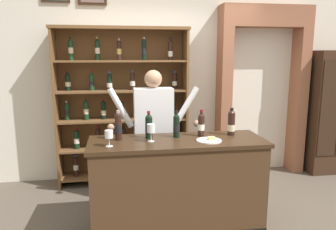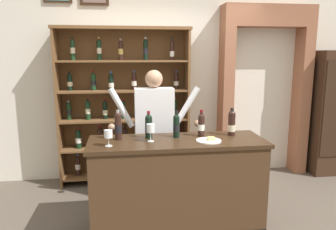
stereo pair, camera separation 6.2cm
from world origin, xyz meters
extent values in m
cube|color=brown|center=(0.00, 0.00, -0.01)|extent=(14.00, 14.00, 0.02)
cube|color=silver|center=(0.00, 1.66, 1.79)|extent=(12.00, 0.16, 3.59)
cube|color=brown|center=(-1.51, 1.35, 1.08)|extent=(0.03, 0.36, 2.16)
cube|color=brown|center=(0.24, 1.35, 1.08)|extent=(0.03, 0.36, 2.16)
cube|color=brown|center=(-0.63, 1.52, 1.08)|extent=(1.78, 0.02, 2.16)
cube|color=brown|center=(-0.63, 1.35, 0.11)|extent=(1.72, 0.34, 0.02)
cylinder|color=black|center=(-1.31, 1.35, 0.24)|extent=(0.07, 0.07, 0.24)
sphere|color=black|center=(-1.31, 1.35, 0.37)|extent=(0.07, 0.07, 0.07)
cylinder|color=black|center=(-1.31, 1.35, 0.40)|extent=(0.03, 0.03, 0.07)
cylinder|color=navy|center=(-1.31, 1.35, 0.42)|extent=(0.04, 0.04, 0.03)
cylinder|color=silver|center=(-1.31, 1.35, 0.25)|extent=(0.07, 0.07, 0.08)
cylinder|color=black|center=(-1.00, 1.38, 0.25)|extent=(0.07, 0.07, 0.24)
sphere|color=black|center=(-1.00, 1.38, 0.37)|extent=(0.07, 0.07, 0.07)
cylinder|color=black|center=(-1.00, 1.38, 0.41)|extent=(0.03, 0.03, 0.08)
cylinder|color=#B79338|center=(-1.00, 1.38, 0.44)|extent=(0.03, 0.03, 0.03)
cylinder|color=tan|center=(-1.00, 1.38, 0.21)|extent=(0.07, 0.07, 0.08)
cylinder|color=black|center=(-0.61, 1.32, 0.24)|extent=(0.07, 0.07, 0.24)
sphere|color=black|center=(-0.61, 1.32, 0.37)|extent=(0.07, 0.07, 0.07)
cylinder|color=black|center=(-0.61, 1.32, 0.39)|extent=(0.03, 0.03, 0.06)
cylinder|color=maroon|center=(-0.61, 1.32, 0.41)|extent=(0.03, 0.03, 0.03)
cylinder|color=beige|center=(-0.61, 1.32, 0.21)|extent=(0.07, 0.07, 0.08)
cylinder|color=black|center=(-0.33, 1.37, 0.24)|extent=(0.07, 0.07, 0.23)
sphere|color=black|center=(-0.33, 1.37, 0.36)|extent=(0.07, 0.07, 0.07)
cylinder|color=black|center=(-0.33, 1.37, 0.38)|extent=(0.03, 0.03, 0.06)
cylinder|color=navy|center=(-0.33, 1.37, 0.40)|extent=(0.03, 0.03, 0.03)
cylinder|color=tan|center=(-0.33, 1.37, 0.24)|extent=(0.07, 0.07, 0.07)
cylinder|color=black|center=(0.05, 1.33, 0.25)|extent=(0.07, 0.07, 0.24)
sphere|color=black|center=(0.05, 1.33, 0.37)|extent=(0.07, 0.07, 0.07)
cylinder|color=black|center=(0.05, 1.33, 0.41)|extent=(0.03, 0.03, 0.08)
cylinder|color=black|center=(0.05, 1.33, 0.44)|extent=(0.04, 0.04, 0.03)
cylinder|color=silver|center=(0.05, 1.33, 0.25)|extent=(0.07, 0.07, 0.08)
cube|color=brown|center=(-0.63, 1.35, 0.51)|extent=(1.72, 0.34, 0.02)
cylinder|color=black|center=(-1.28, 1.33, 0.64)|extent=(0.08, 0.08, 0.22)
sphere|color=black|center=(-1.28, 1.33, 0.76)|extent=(0.07, 0.07, 0.07)
cylinder|color=black|center=(-1.28, 1.33, 0.78)|extent=(0.03, 0.03, 0.06)
cylinder|color=maroon|center=(-1.28, 1.33, 0.80)|extent=(0.03, 0.03, 0.03)
cylinder|color=silver|center=(-1.28, 1.33, 0.64)|extent=(0.08, 0.08, 0.07)
cylinder|color=black|center=(-0.98, 1.32, 0.64)|extent=(0.08, 0.08, 0.23)
sphere|color=black|center=(-0.98, 1.32, 0.77)|extent=(0.07, 0.07, 0.07)
cylinder|color=black|center=(-0.98, 1.32, 0.80)|extent=(0.03, 0.03, 0.08)
cylinder|color=maroon|center=(-0.98, 1.32, 0.83)|extent=(0.04, 0.04, 0.03)
cylinder|color=silver|center=(-0.98, 1.32, 0.64)|extent=(0.08, 0.08, 0.07)
cylinder|color=black|center=(-0.63, 1.34, 0.64)|extent=(0.08, 0.08, 0.23)
sphere|color=black|center=(-0.63, 1.34, 0.76)|extent=(0.07, 0.07, 0.07)
cylinder|color=black|center=(-0.63, 1.34, 0.79)|extent=(0.03, 0.03, 0.07)
cylinder|color=black|center=(-0.63, 1.34, 0.81)|extent=(0.03, 0.03, 0.03)
cylinder|color=silver|center=(-0.63, 1.34, 0.65)|extent=(0.08, 0.08, 0.07)
cylinder|color=black|center=(-0.29, 1.37, 0.65)|extent=(0.08, 0.08, 0.24)
sphere|color=black|center=(-0.29, 1.37, 0.77)|extent=(0.07, 0.07, 0.07)
cylinder|color=black|center=(-0.29, 1.37, 0.80)|extent=(0.03, 0.03, 0.06)
cylinder|color=#B79338|center=(-0.29, 1.37, 0.82)|extent=(0.03, 0.03, 0.03)
cylinder|color=black|center=(-0.29, 1.37, 0.62)|extent=(0.08, 0.08, 0.08)
cylinder|color=#19381E|center=(0.09, 1.39, 0.64)|extent=(0.08, 0.08, 0.22)
sphere|color=#19381E|center=(0.09, 1.39, 0.75)|extent=(0.07, 0.07, 0.07)
cylinder|color=#19381E|center=(0.09, 1.39, 0.78)|extent=(0.03, 0.03, 0.08)
cylinder|color=maroon|center=(0.09, 1.39, 0.81)|extent=(0.04, 0.04, 0.03)
cylinder|color=black|center=(0.09, 1.39, 0.64)|extent=(0.08, 0.08, 0.07)
cube|color=brown|center=(-0.63, 1.35, 0.91)|extent=(1.72, 0.34, 0.02)
cylinder|color=#19381E|center=(-1.39, 1.37, 1.03)|extent=(0.07, 0.07, 0.20)
sphere|color=#19381E|center=(-1.39, 1.37, 1.13)|extent=(0.07, 0.07, 0.07)
cylinder|color=#19381E|center=(-1.39, 1.37, 1.16)|extent=(0.03, 0.03, 0.06)
cylinder|color=#99999E|center=(-1.39, 1.37, 1.18)|extent=(0.03, 0.03, 0.03)
cylinder|color=black|center=(-1.39, 1.37, 1.03)|extent=(0.07, 0.07, 0.06)
cylinder|color=#19381E|center=(-1.13, 1.34, 1.04)|extent=(0.07, 0.07, 0.22)
sphere|color=#19381E|center=(-1.13, 1.34, 1.15)|extent=(0.07, 0.07, 0.07)
cylinder|color=#19381E|center=(-1.13, 1.34, 1.18)|extent=(0.02, 0.02, 0.06)
cylinder|color=black|center=(-1.13, 1.34, 1.20)|extent=(0.03, 0.03, 0.03)
cylinder|color=beige|center=(-1.13, 1.34, 1.04)|extent=(0.07, 0.07, 0.07)
cylinder|color=black|center=(-0.90, 1.36, 1.03)|extent=(0.07, 0.07, 0.21)
sphere|color=black|center=(-0.90, 1.36, 1.14)|extent=(0.07, 0.07, 0.07)
cylinder|color=black|center=(-0.90, 1.36, 1.17)|extent=(0.03, 0.03, 0.07)
cylinder|color=maroon|center=(-0.90, 1.36, 1.20)|extent=(0.03, 0.03, 0.03)
cylinder|color=beige|center=(-0.90, 1.36, 1.02)|extent=(0.07, 0.07, 0.07)
cylinder|color=black|center=(-0.65, 1.34, 1.04)|extent=(0.07, 0.07, 0.22)
sphere|color=black|center=(-0.65, 1.34, 1.15)|extent=(0.07, 0.07, 0.07)
cylinder|color=black|center=(-0.65, 1.34, 1.17)|extent=(0.03, 0.03, 0.06)
cylinder|color=maroon|center=(-0.65, 1.34, 1.19)|extent=(0.03, 0.03, 0.03)
cylinder|color=beige|center=(-0.65, 1.34, 1.02)|extent=(0.07, 0.07, 0.07)
cylinder|color=black|center=(-0.36, 1.34, 1.03)|extent=(0.07, 0.07, 0.20)
sphere|color=black|center=(-0.36, 1.34, 1.13)|extent=(0.07, 0.07, 0.07)
cylinder|color=black|center=(-0.36, 1.34, 1.17)|extent=(0.03, 0.03, 0.08)
cylinder|color=maroon|center=(-0.36, 1.34, 1.20)|extent=(0.04, 0.04, 0.03)
cylinder|color=silver|center=(-0.36, 1.34, 1.02)|extent=(0.07, 0.07, 0.06)
cylinder|color=#19381E|center=(-0.17, 1.38, 1.03)|extent=(0.07, 0.07, 0.21)
sphere|color=#19381E|center=(-0.17, 1.38, 1.14)|extent=(0.07, 0.07, 0.07)
cylinder|color=#19381E|center=(-0.17, 1.38, 1.17)|extent=(0.03, 0.03, 0.07)
cylinder|color=navy|center=(-0.17, 1.38, 1.19)|extent=(0.03, 0.03, 0.03)
cylinder|color=beige|center=(-0.17, 1.38, 1.03)|extent=(0.07, 0.07, 0.07)
cylinder|color=#19381E|center=(0.07, 1.35, 1.03)|extent=(0.07, 0.07, 0.21)
sphere|color=#19381E|center=(0.07, 1.35, 1.14)|extent=(0.07, 0.07, 0.07)
cylinder|color=#19381E|center=(0.07, 1.35, 1.17)|extent=(0.03, 0.03, 0.06)
cylinder|color=#B79338|center=(0.07, 1.35, 1.19)|extent=(0.03, 0.03, 0.03)
cylinder|color=black|center=(0.07, 1.35, 1.03)|extent=(0.07, 0.07, 0.07)
cube|color=brown|center=(-0.63, 1.35, 1.32)|extent=(1.72, 0.34, 0.02)
cylinder|color=black|center=(-1.35, 1.37, 1.42)|extent=(0.07, 0.07, 0.18)
sphere|color=black|center=(-1.35, 1.37, 1.52)|extent=(0.07, 0.07, 0.07)
cylinder|color=black|center=(-1.35, 1.37, 1.54)|extent=(0.03, 0.03, 0.07)
cylinder|color=black|center=(-1.35, 1.37, 1.57)|extent=(0.04, 0.04, 0.03)
cylinder|color=beige|center=(-1.35, 1.37, 1.41)|extent=(0.07, 0.07, 0.06)
cylinder|color=#19381E|center=(-1.04, 1.36, 1.42)|extent=(0.07, 0.07, 0.19)
sphere|color=#19381E|center=(-1.04, 1.36, 1.52)|extent=(0.07, 0.07, 0.07)
cylinder|color=#19381E|center=(-1.04, 1.36, 1.55)|extent=(0.03, 0.03, 0.08)
cylinder|color=maroon|center=(-1.04, 1.36, 1.58)|extent=(0.03, 0.03, 0.03)
cylinder|color=black|center=(-1.04, 1.36, 1.42)|extent=(0.07, 0.07, 0.06)
cylinder|color=black|center=(-0.80, 1.32, 1.42)|extent=(0.07, 0.07, 0.19)
sphere|color=black|center=(-0.80, 1.32, 1.52)|extent=(0.07, 0.07, 0.07)
cylinder|color=black|center=(-0.80, 1.32, 1.55)|extent=(0.03, 0.03, 0.06)
cylinder|color=navy|center=(-0.80, 1.32, 1.57)|extent=(0.03, 0.03, 0.03)
cylinder|color=silver|center=(-0.80, 1.32, 1.40)|extent=(0.07, 0.07, 0.06)
cylinder|color=black|center=(-0.49, 1.33, 1.43)|extent=(0.07, 0.07, 0.20)
sphere|color=black|center=(-0.49, 1.33, 1.53)|extent=(0.07, 0.07, 0.07)
cylinder|color=black|center=(-0.49, 1.33, 1.56)|extent=(0.03, 0.03, 0.06)
cylinder|color=navy|center=(-0.49, 1.33, 1.58)|extent=(0.03, 0.03, 0.03)
cylinder|color=silver|center=(-0.49, 1.33, 1.42)|extent=(0.07, 0.07, 0.06)
cylinder|color=#19381E|center=(-0.20, 1.34, 1.43)|extent=(0.07, 0.07, 0.20)
sphere|color=#19381E|center=(-0.20, 1.34, 1.53)|extent=(0.07, 0.07, 0.07)
cylinder|color=#19381E|center=(-0.20, 1.34, 1.56)|extent=(0.03, 0.03, 0.08)
cylinder|color=navy|center=(-0.20, 1.34, 1.59)|extent=(0.04, 0.04, 0.03)
cylinder|color=black|center=(-0.20, 1.34, 1.43)|extent=(0.07, 0.07, 0.06)
cylinder|color=black|center=(0.10, 1.39, 1.42)|extent=(0.07, 0.07, 0.19)
sphere|color=black|center=(0.10, 1.39, 1.52)|extent=(0.07, 0.07, 0.07)
cylinder|color=black|center=(0.10, 1.39, 1.54)|extent=(0.03, 0.03, 0.06)
cylinder|color=navy|center=(0.10, 1.39, 1.57)|extent=(0.03, 0.03, 0.03)
cylinder|color=silver|center=(0.10, 1.39, 1.40)|extent=(0.07, 0.07, 0.06)
cube|color=brown|center=(-0.63, 1.35, 1.72)|extent=(1.72, 0.34, 0.02)
cylinder|color=#19381E|center=(-1.29, 1.36, 1.85)|extent=(0.06, 0.06, 0.23)
sphere|color=#19381E|center=(-1.29, 1.36, 1.97)|extent=(0.06, 0.06, 0.06)
cylinder|color=#19381E|center=(-1.29, 1.36, 1.99)|extent=(0.02, 0.02, 0.06)
cylinder|color=black|center=(-1.29, 1.36, 2.02)|extent=(0.03, 0.03, 0.03)
cylinder|color=beige|center=(-1.29, 1.36, 1.85)|extent=(0.06, 0.06, 0.08)
cylinder|color=black|center=(-0.95, 1.38, 1.85)|extent=(0.06, 0.06, 0.23)
sphere|color=black|center=(-0.95, 1.38, 1.97)|extent=(0.06, 0.06, 0.06)
cylinder|color=black|center=(-0.95, 1.38, 2.00)|extent=(0.02, 0.02, 0.07)
cylinder|color=#B79338|center=(-0.95, 1.38, 2.02)|extent=(0.03, 0.03, 0.03)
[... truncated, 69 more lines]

